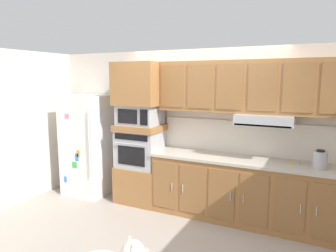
# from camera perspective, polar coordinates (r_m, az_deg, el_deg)

# --- Properties ---
(ground_plane) EXTENTS (9.60, 9.60, 0.00)m
(ground_plane) POSITION_cam_1_polar(r_m,az_deg,el_deg) (4.39, 1.26, -19.00)
(ground_plane) COLOR #9E9389
(back_kitchen_wall) EXTENTS (6.20, 0.12, 2.50)m
(back_kitchen_wall) POSITION_cam_1_polar(r_m,az_deg,el_deg) (4.98, 6.70, -0.48)
(back_kitchen_wall) COLOR beige
(back_kitchen_wall) RESTS_ON ground
(side_panel_left) EXTENTS (0.12, 7.10, 2.50)m
(side_panel_left) POSITION_cam_1_polar(r_m,az_deg,el_deg) (5.72, -25.07, -0.06)
(side_panel_left) COLOR beige
(side_panel_left) RESTS_ON ground
(refrigerator) EXTENTS (0.76, 0.73, 1.76)m
(refrigerator) POSITION_cam_1_polar(r_m,az_deg,el_deg) (5.68, -14.47, -3.34)
(refrigerator) COLOR white
(refrigerator) RESTS_ON ground
(oven_base_cabinet) EXTENTS (0.74, 0.62, 0.60)m
(oven_base_cabinet) POSITION_cam_1_polar(r_m,az_deg,el_deg) (5.30, -4.97, -10.49)
(oven_base_cabinet) COLOR #996638
(oven_base_cabinet) RESTS_ON ground
(built_in_oven) EXTENTS (0.70, 0.62, 0.60)m
(built_in_oven) POSITION_cam_1_polar(r_m,az_deg,el_deg) (5.13, -5.07, -4.16)
(built_in_oven) COLOR #A8AAAF
(built_in_oven) RESTS_ON oven_base_cabinet
(appliance_mid_shelf) EXTENTS (0.74, 0.62, 0.10)m
(appliance_mid_shelf) POSITION_cam_1_polar(r_m,az_deg,el_deg) (5.07, -5.11, -0.29)
(appliance_mid_shelf) COLOR #996638
(appliance_mid_shelf) RESTS_ON built_in_oven
(microwave) EXTENTS (0.64, 0.54, 0.32)m
(microwave) POSITION_cam_1_polar(r_m,az_deg,el_deg) (5.04, -5.16, 2.06)
(microwave) COLOR #A8AAAF
(microwave) RESTS_ON appliance_mid_shelf
(appliance_upper_cabinet) EXTENTS (0.74, 0.62, 0.68)m
(appliance_upper_cabinet) POSITION_cam_1_polar(r_m,az_deg,el_deg) (5.01, -5.22, 7.76)
(appliance_upper_cabinet) COLOR #996638
(appliance_upper_cabinet) RESTS_ON microwave
(lower_cabinet_run) EXTENTS (3.08, 0.63, 0.88)m
(lower_cabinet_run) POSITION_cam_1_polar(r_m,az_deg,el_deg) (4.61, 16.25, -11.94)
(lower_cabinet_run) COLOR #996638
(lower_cabinet_run) RESTS_ON ground
(countertop_slab) EXTENTS (3.12, 0.64, 0.04)m
(countertop_slab) POSITION_cam_1_polar(r_m,az_deg,el_deg) (4.48, 16.51, -6.41)
(countertop_slab) COLOR #BCB2A3
(countertop_slab) RESTS_ON lower_cabinet_run
(backsplash_panel) EXTENTS (3.12, 0.02, 0.50)m
(backsplash_panel) POSITION_cam_1_polar(r_m,az_deg,el_deg) (4.70, 17.25, -2.36)
(backsplash_panel) COLOR silver
(backsplash_panel) RESTS_ON countertop_slab
(upper_cabinet_with_hood) EXTENTS (3.08, 0.48, 0.88)m
(upper_cabinet_with_hood) POSITION_cam_1_polar(r_m,az_deg,el_deg) (4.45, 17.37, 6.55)
(upper_cabinet_with_hood) COLOR #996638
(upper_cabinet_with_hood) RESTS_ON backsplash_panel
(screwdriver) EXTENTS (0.15, 0.13, 0.03)m
(screwdriver) POSITION_cam_1_polar(r_m,az_deg,el_deg) (4.44, 21.91, -6.35)
(screwdriver) COLOR yellow
(screwdriver) RESTS_ON countertop_slab
(electric_kettle) EXTENTS (0.17, 0.17, 0.24)m
(electric_kettle) POSITION_cam_1_polar(r_m,az_deg,el_deg) (4.34, 26.30, -5.61)
(electric_kettle) COLOR #A8AAAF
(electric_kettle) RESTS_ON countertop_slab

